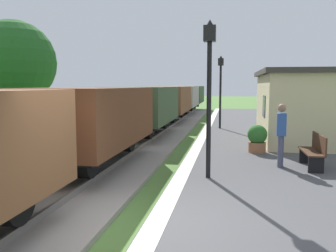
# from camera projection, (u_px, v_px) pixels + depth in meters

# --- Properties ---
(ground_plane) EXTENTS (160.00, 160.00, 0.00)m
(ground_plane) POSITION_uv_depth(u_px,v_px,m) (130.00, 239.00, 5.90)
(ground_plane) COLOR #517A38
(platform_edge_stripe) EXTENTS (0.36, 60.00, 0.01)m
(platform_edge_stripe) POSITION_uv_depth(u_px,v_px,m) (154.00, 226.00, 5.81)
(platform_edge_stripe) COLOR silver
(platform_edge_stripe) RESTS_ON platform_slab
(rail_near) EXTENTS (0.07, 60.00, 0.14)m
(rail_near) POSITION_uv_depth(u_px,v_px,m) (32.00, 222.00, 6.16)
(rail_near) COLOR slate
(rail_near) RESTS_ON track_ballast
(freight_train) EXTENTS (2.50, 39.20, 2.12)m
(freight_train) POSITION_uv_depth(u_px,v_px,m) (157.00, 105.00, 20.22)
(freight_train) COLOR brown
(freight_train) RESTS_ON rail_near
(station_hut) EXTENTS (3.50, 5.80, 2.78)m
(station_hut) POSITION_uv_depth(u_px,v_px,m) (304.00, 106.00, 14.51)
(station_hut) COLOR beige
(station_hut) RESTS_ON platform_slab
(bench_near_hut) EXTENTS (0.42, 1.50, 0.91)m
(bench_near_hut) POSITION_uv_depth(u_px,v_px,m) (314.00, 151.00, 9.83)
(bench_near_hut) COLOR #422819
(bench_near_hut) RESTS_ON platform_slab
(person_waiting) EXTENTS (0.28, 0.40, 1.71)m
(person_waiting) POSITION_uv_depth(u_px,v_px,m) (281.00, 133.00, 9.92)
(person_waiting) COLOR #474C66
(person_waiting) RESTS_ON platform_slab
(potted_planter) EXTENTS (0.64, 0.64, 0.92)m
(potted_planter) POSITION_uv_depth(u_px,v_px,m) (257.00, 138.00, 12.12)
(potted_planter) COLOR #9E6642
(potted_planter) RESTS_ON platform_slab
(lamp_post_near) EXTENTS (0.28, 0.28, 3.70)m
(lamp_post_near) POSITION_uv_depth(u_px,v_px,m) (209.00, 70.00, 8.58)
(lamp_post_near) COLOR black
(lamp_post_near) RESTS_ON platform_slab
(lamp_post_far) EXTENTS (0.28, 0.28, 3.70)m
(lamp_post_far) POSITION_uv_depth(u_px,v_px,m) (221.00, 78.00, 18.81)
(lamp_post_far) COLOR black
(lamp_post_far) RESTS_ON platform_slab
(tree_field_left) EXTENTS (4.67, 4.67, 6.05)m
(tree_field_left) POSITION_uv_depth(u_px,v_px,m) (13.00, 62.00, 20.50)
(tree_field_left) COLOR #4C3823
(tree_field_left) RESTS_ON ground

